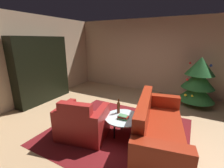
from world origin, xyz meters
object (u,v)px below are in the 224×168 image
decorated_tree (198,81)px  bottle_on_table (118,107)px  armchair_red (82,123)px  bookshelf_unit (45,69)px  book_stack_on_table (123,117)px  couch_red (157,130)px  coffee_table (123,119)px

decorated_tree → bottle_on_table: bearing=-122.5°
armchair_red → decorated_tree: bearing=54.8°
bottle_on_table → bookshelf_unit: bearing=168.8°
book_stack_on_table → bottle_on_table: bearing=135.7°
armchair_red → bottle_on_table: bearing=45.1°
couch_red → book_stack_on_table: size_ratio=10.35×
armchair_red → coffee_table: (0.71, 0.42, 0.08)m
couch_red → book_stack_on_table: (-0.66, -0.07, 0.14)m
coffee_table → couch_red: bearing=0.8°
armchair_red → book_stack_on_table: armchair_red is taller
book_stack_on_table → bottle_on_table: (-0.19, 0.18, 0.09)m
armchair_red → couch_red: bearing=17.2°
bookshelf_unit → armchair_red: size_ratio=1.88×
couch_red → bottle_on_table: couch_red is taller
coffee_table → book_stack_on_table: book_stack_on_table is taller
bottle_on_table → decorated_tree: (1.47, 2.30, 0.21)m
couch_red → decorated_tree: bearing=75.7°
armchair_red → coffee_table: armchair_red is taller
bookshelf_unit → bottle_on_table: bearing=-11.2°
bottle_on_table → coffee_table: bearing=-37.1°
book_stack_on_table → armchair_red: bearing=-153.8°
couch_red → book_stack_on_table: 0.68m
book_stack_on_table → coffee_table: bearing=112.7°
book_stack_on_table → decorated_tree: size_ratio=0.14×
couch_red → bottle_on_table: size_ratio=6.70×
bookshelf_unit → bottle_on_table: bookshelf_unit is taller
book_stack_on_table → decorated_tree: 2.81m
coffee_table → bottle_on_table: bottle_on_table is taller
book_stack_on_table → bookshelf_unit: bearing=166.2°
armchair_red → decorated_tree: size_ratio=0.74×
bookshelf_unit → armchair_red: bookshelf_unit is taller
armchair_red → coffee_table: size_ratio=1.44×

